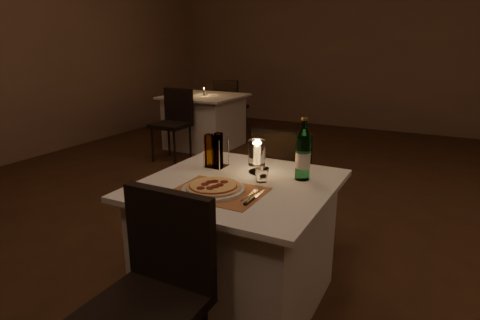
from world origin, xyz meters
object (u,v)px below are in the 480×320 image
at_px(chair_near, 157,280).
at_px(water_bottle, 303,155).
at_px(hurricane_candle, 257,154).
at_px(pizza, 213,186).
at_px(chair_far, 285,177).
at_px(plate, 213,189).
at_px(main_table, 238,243).
at_px(neighbor_table_left, 205,121).
at_px(tumbler, 262,175).

relative_size(chair_near, water_bottle, 2.61).
distance_m(water_bottle, hurricane_candle, 0.27).
xyz_separation_m(pizza, water_bottle, (0.34, 0.39, 0.11)).
relative_size(chair_near, chair_far, 1.00).
xyz_separation_m(plate, hurricane_candle, (0.07, 0.37, 0.10)).
distance_m(chair_far, hurricane_candle, 0.60).
bearing_deg(main_table, chair_far, 90.00).
xyz_separation_m(main_table, chair_near, (-0.00, -0.71, 0.18)).
distance_m(pizza, hurricane_candle, 0.39).
bearing_deg(chair_near, pizza, 95.35).
bearing_deg(main_table, water_bottle, 35.18).
bearing_deg(chair_far, neighbor_table_left, 132.80).
bearing_deg(hurricane_candle, main_table, -95.79).
height_order(chair_near, plate, chair_near).
bearing_deg(chair_far, chair_near, -90.00).
height_order(plate, neighbor_table_left, plate).
xyz_separation_m(chair_far, tumbler, (0.11, -0.65, 0.23)).
bearing_deg(pizza, plate, 92.68).
distance_m(plate, hurricane_candle, 0.39).
distance_m(plate, pizza, 0.02).
distance_m(main_table, tumbler, 0.42).
distance_m(chair_near, tumbler, 0.82).
bearing_deg(hurricane_candle, chair_near, -91.24).
xyz_separation_m(chair_near, water_bottle, (0.29, 0.92, 0.33)).
xyz_separation_m(main_table, hurricane_candle, (0.02, 0.19, 0.48)).
relative_size(hurricane_candle, neighbor_table_left, 0.19).
height_order(main_table, neighbor_table_left, same).
distance_m(chair_near, hurricane_candle, 0.96).
xyz_separation_m(chair_far, neighbor_table_left, (-2.10, 2.26, -0.18)).
bearing_deg(neighbor_table_left, plate, -57.06).
bearing_deg(neighbor_table_left, hurricane_candle, -52.76).
distance_m(main_table, chair_far, 0.74).
bearing_deg(tumbler, water_bottle, 37.64).
xyz_separation_m(water_bottle, hurricane_candle, (-0.27, -0.01, -0.02)).
height_order(plate, pizza, pizza).
bearing_deg(plate, chair_near, -84.65).
bearing_deg(chair_far, plate, -93.20).
bearing_deg(main_table, neighbor_table_left, 125.14).
bearing_deg(neighbor_table_left, chair_near, -60.41).
xyz_separation_m(pizza, tumbler, (0.16, 0.24, 0.01)).
xyz_separation_m(tumbler, hurricane_candle, (-0.09, 0.13, 0.07)).
bearing_deg(main_table, hurricane_candle, 84.21).
relative_size(pizza, hurricane_candle, 1.44).
xyz_separation_m(main_table, chair_far, (-0.00, 0.71, 0.18)).
distance_m(chair_far, tumbler, 0.70).
distance_m(chair_far, water_bottle, 0.67).
distance_m(main_table, hurricane_candle, 0.52).
relative_size(chair_far, plate, 2.81).
height_order(chair_near, hurricane_candle, hurricane_candle).
height_order(chair_far, plate, chair_far).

